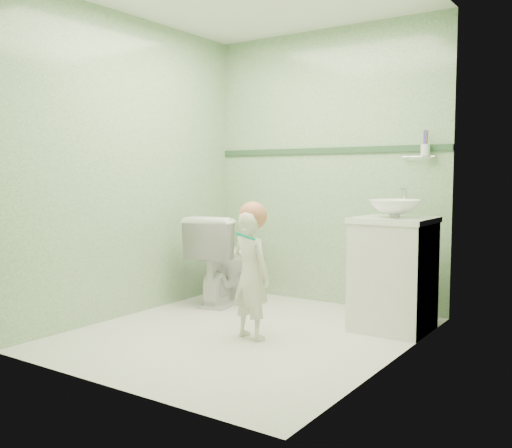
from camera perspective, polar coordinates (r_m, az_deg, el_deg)
The scene contains 12 objects.
ground at distance 4.17m, azimuth -1.18°, elevation -10.90°, with size 2.50×2.50×0.00m, color beige.
room_shell at distance 4.01m, azimuth -1.21°, elevation 5.84°, with size 2.50×2.54×2.40m.
trim_stripe at distance 5.07m, azimuth 6.96°, elevation 7.29°, with size 2.20×0.02×0.05m, color #2E5032.
vanity at distance 4.30m, azimuth 13.55°, elevation -5.07°, with size 0.52×0.50×0.80m, color white.
counter at distance 4.25m, azimuth 13.66°, elevation 0.39°, with size 0.54×0.52×0.04m, color white.
basin at distance 4.24m, azimuth 13.69°, elevation 1.52°, with size 0.37×0.37×0.13m, color white.
faucet at distance 4.41m, azimuth 14.55°, elevation 2.66°, with size 0.03×0.13×0.18m.
cup_holder at distance 4.68m, azimuth 16.49°, elevation 7.13°, with size 0.26×0.07×0.21m.
toilet at distance 5.09m, azimuth -3.23°, elevation -3.49°, with size 0.44×0.77×0.79m, color white.
toddler at distance 3.96m, azimuth -0.52°, elevation -5.12°, with size 0.32×0.21×0.89m, color beige.
hair_cap at distance 3.93m, azimuth -0.32°, elevation 0.83°, with size 0.20×0.20×0.20m, color #BC6B4A.
teal_toothbrush at distance 3.78m, azimuth -1.07°, elevation -1.17°, with size 0.11×0.14×0.08m.
Camera 1 is at (2.32, -3.27, 1.13)m, focal length 40.02 mm.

